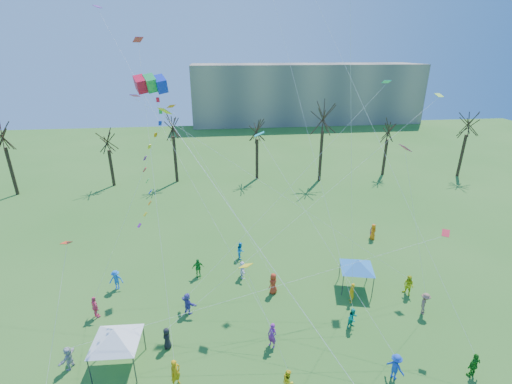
{
  "coord_description": "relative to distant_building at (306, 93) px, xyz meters",
  "views": [
    {
      "loc": [
        -3.15,
        -13.9,
        18.69
      ],
      "look_at": [
        -0.84,
        5.0,
        11.0
      ],
      "focal_mm": 25.0,
      "sensor_mm": 36.0,
      "label": 1
    }
  ],
  "objects": [
    {
      "name": "bare_tree_row",
      "position": [
        -18.78,
        -45.68,
        -0.05
      ],
      "size": [
        70.95,
        8.69,
        11.89
      ],
      "color": "black",
      "rests_on": "ground"
    },
    {
      "name": "small_kites_aloft",
      "position": [
        -21.43,
        -71.05,
        6.83
      ],
      "size": [
        28.73,
        19.75,
        35.39
      ],
      "color": "#FF370D",
      "rests_on": "ground"
    },
    {
      "name": "big_box_kite",
      "position": [
        -28.91,
        -73.71,
        4.21
      ],
      "size": [
        6.9,
        8.3,
        23.17
      ],
      "color": "red",
      "rests_on": "ground"
    },
    {
      "name": "canopy_tent_white",
      "position": [
        -31.61,
        -78.24,
        -4.98
      ],
      "size": [
        3.97,
        3.97,
        2.98
      ],
      "color": "#3F3F44",
      "rests_on": "ground"
    },
    {
      "name": "festival_crowd",
      "position": [
        -21.86,
        -74.4,
        -6.64
      ],
      "size": [
        26.6,
        18.14,
        1.85
      ],
      "color": "#AE1528",
      "rests_on": "ground"
    },
    {
      "name": "distant_building",
      "position": [
        0.0,
        0.0,
        0.0
      ],
      "size": [
        60.0,
        14.0,
        15.0
      ],
      "primitive_type": "cube",
      "color": "gray",
      "rests_on": "ground"
    },
    {
      "name": "canopy_tent_blue",
      "position": [
        -13.9,
        -72.27,
        -5.18
      ],
      "size": [
        3.54,
        3.54,
        2.73
      ],
      "color": "#3F3F44",
      "rests_on": "ground"
    }
  ]
}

